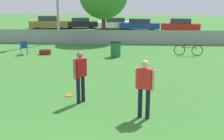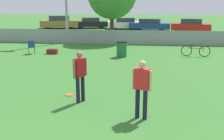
{
  "view_description": "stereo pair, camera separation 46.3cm",
  "coord_description": "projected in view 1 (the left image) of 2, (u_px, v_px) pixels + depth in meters",
  "views": [
    {
      "loc": [
        1.16,
        -3.68,
        3.44
      ],
      "look_at": [
        0.58,
        5.68,
        1.05
      ],
      "focal_mm": 45.0,
      "sensor_mm": 36.0,
      "label": 1
    },
    {
      "loc": [
        1.62,
        -3.64,
        3.44
      ],
      "look_at": [
        0.58,
        5.68,
        1.05
      ],
      "focal_mm": 45.0,
      "sensor_mm": 36.0,
      "label": 2
    }
  ],
  "objects": [
    {
      "name": "fence_backline",
      "position": [
        114.0,
        37.0,
        21.75
      ],
      "size": [
        22.15,
        0.07,
        1.21
      ],
      "color": "gray",
      "rests_on": "ground_plane"
    },
    {
      "name": "player_thrower_red",
      "position": [
        80.0,
        73.0,
        9.34
      ],
      "size": [
        0.42,
        0.51,
        1.75
      ],
      "rotation": [
        0.0,
        0.0,
        1.01
      ],
      "color": "#191933",
      "rests_on": "ground_plane"
    },
    {
      "name": "player_defender_red",
      "position": [
        144.0,
        85.0,
        8.1
      ],
      "size": [
        0.56,
        0.36,
        1.75
      ],
      "rotation": [
        0.0,
        0.0,
        -0.37
      ],
      "color": "#191933",
      "rests_on": "ground_plane"
    },
    {
      "name": "frisbee_disc",
      "position": [
        69.0,
        95.0,
        10.23
      ],
      "size": [
        0.29,
        0.29,
        0.03
      ],
      "color": "#E5591E",
      "rests_on": "ground_plane"
    },
    {
      "name": "folding_chair_sideline",
      "position": [
        24.0,
        47.0,
        17.61
      ],
      "size": [
        0.56,
        0.56,
        0.88
      ],
      "rotation": [
        0.0,
        0.0,
        3.57
      ],
      "color": "#333338",
      "rests_on": "ground_plane"
    },
    {
      "name": "bicycle_sideline",
      "position": [
        188.0,
        50.0,
        17.36
      ],
      "size": [
        1.73,
        0.44,
        0.72
      ],
      "rotation": [
        0.0,
        0.0,
        -0.13
      ],
      "color": "black",
      "rests_on": "ground_plane"
    },
    {
      "name": "trash_bin",
      "position": [
        116.0,
        49.0,
        17.0
      ],
      "size": [
        0.64,
        0.64,
        0.97
      ],
      "color": "#1E6638",
      "rests_on": "ground_plane"
    },
    {
      "name": "gear_bag_sideline",
      "position": [
        45.0,
        52.0,
        17.79
      ],
      "size": [
        0.67,
        0.37,
        0.33
      ],
      "color": "maroon",
      "rests_on": "ground_plane"
    },
    {
      "name": "parked_car_tan",
      "position": [
        49.0,
        22.0,
        32.97
      ],
      "size": [
        4.66,
        2.64,
        1.52
      ],
      "rotation": [
        0.0,
        0.0,
        0.19
      ],
      "color": "black",
      "rests_on": "ground_plane"
    },
    {
      "name": "parked_car_dark",
      "position": [
        80.0,
        23.0,
        33.52
      ],
      "size": [
        4.18,
        2.39,
        1.27
      ],
      "rotation": [
        0.0,
        0.0,
        0.19
      ],
      "color": "black",
      "rests_on": "ground_plane"
    },
    {
      "name": "parked_car_white",
      "position": [
        115.0,
        23.0,
        32.8
      ],
      "size": [
        4.26,
        2.4,
        1.31
      ],
      "rotation": [
        0.0,
        0.0,
        0.16
      ],
      "color": "black",
      "rests_on": "ground_plane"
    },
    {
      "name": "parked_car_blue",
      "position": [
        140.0,
        24.0,
        31.56
      ],
      "size": [
        4.62,
        2.32,
        1.29
      ],
      "rotation": [
        0.0,
        0.0,
        -0.14
      ],
      "color": "black",
      "rests_on": "ground_plane"
    },
    {
      "name": "parked_car_red",
      "position": [
        181.0,
        25.0,
        30.1
      ],
      "size": [
        4.32,
        2.51,
        1.41
      ],
      "rotation": [
        0.0,
        0.0,
        -0.21
      ],
      "color": "black",
      "rests_on": "ground_plane"
    }
  ]
}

